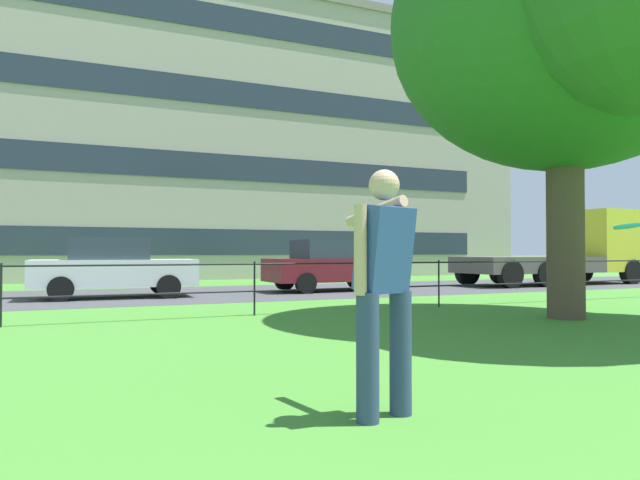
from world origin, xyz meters
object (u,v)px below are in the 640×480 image
car_white_left (113,267)px  flatbed_truck_right (572,251)px  person_thrower (383,283)px  car_maroon_far_right (331,265)px  apartment_building_background (141,144)px  tree_large_lawn (603,15)px  frisbee (627,226)px

car_white_left → flatbed_truck_right: bearing=-0.1°
person_thrower → car_maroon_far_right: (5.39, 12.25, -0.17)m
car_maroon_far_right → apartment_building_background: size_ratio=0.11×
car_white_left → tree_large_lawn: bearing=-51.7°
tree_large_lawn → person_thrower: size_ratio=4.48×
frisbee → apartment_building_background: bearing=94.1°
tree_large_lawn → car_white_left: tree_large_lawn is taller
frisbee → apartment_building_background: apartment_building_background is taller
tree_large_lawn → car_maroon_far_right: 10.03m
frisbee → flatbed_truck_right: (11.79, 11.44, -0.22)m
car_maroon_far_right → frisbee: bearing=-99.8°
car_white_left → car_maroon_far_right: same height
frisbee → car_maroon_far_right: car_maroon_far_right is taller
person_thrower → tree_large_lawn: bearing=27.8°
car_maroon_far_right → flatbed_truck_right: size_ratio=0.55×
person_thrower → frisbee: size_ratio=5.64×
frisbee → person_thrower: bearing=-168.6°
person_thrower → frisbee: bearing=11.4°
flatbed_truck_right → car_white_left: bearing=179.9°
person_thrower → frisbee: (3.38, 0.69, 0.49)m
tree_large_lawn → person_thrower: (-6.16, -3.24, -4.19)m
apartment_building_background → car_maroon_far_right: bearing=-74.9°
car_maroon_far_right → person_thrower: bearing=-113.7°
car_maroon_far_right → apartment_building_background: 15.97m
car_white_left → car_maroon_far_right: 6.24m
person_thrower → car_white_left: 12.18m
person_thrower → flatbed_truck_right: size_ratio=0.24×
frisbee → tree_large_lawn: bearing=42.6°
person_thrower → flatbed_truck_right: bearing=38.6°
flatbed_truck_right → person_thrower: bearing=-141.4°
car_white_left → apartment_building_background: (2.38, 14.46, 5.83)m
person_thrower → apartment_building_background: 27.24m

